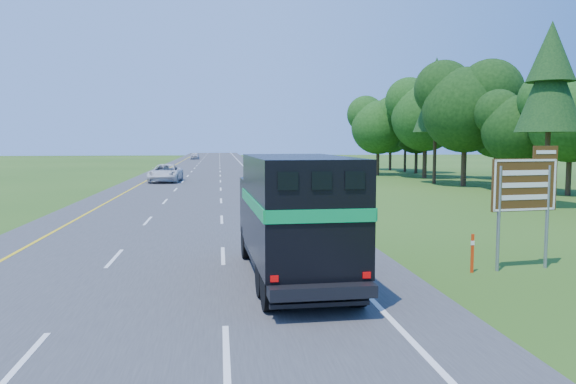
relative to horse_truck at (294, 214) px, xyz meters
name	(u,v)px	position (x,y,z in m)	size (l,w,h in m)	color
road	(202,180)	(-3.82, 42.71, -1.92)	(15.00, 260.00, 0.04)	#38383A
lane_markings	(202,179)	(-3.82, 42.71, -1.90)	(11.15, 260.00, 0.01)	yellow
tree_wall_right	(556,113)	(22.18, 22.71, 4.06)	(16.00, 100.00, 12.00)	#13340E
horse_truck	(294,214)	(0.00, 0.00, 0.00)	(2.80, 8.12, 3.56)	black
white_suv	(165,173)	(-7.27, 39.65, -1.05)	(2.82, 6.12, 1.70)	silver
far_car	(195,156)	(-7.31, 106.99, -1.17)	(1.74, 4.31, 1.47)	#B9B9C1
exit_sign	(526,190)	(7.30, 0.62, 0.56)	(2.27, 0.35, 3.86)	gray
delineator	(472,252)	(5.53, 0.41, -1.30)	(0.10, 0.05, 1.19)	red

